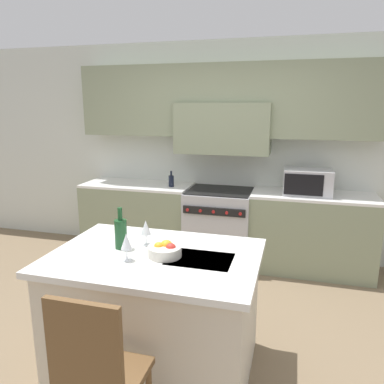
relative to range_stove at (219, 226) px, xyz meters
name	(u,v)px	position (x,y,z in m)	size (l,w,h in m)	color
ground_plane	(177,341)	(0.00, -1.74, -0.46)	(10.00, 10.00, 0.00)	#7A664C
back_cabinetry	(225,132)	(0.00, 0.27, 1.14)	(10.00, 0.46, 2.70)	silver
back_counter	(220,225)	(0.00, 0.02, 0.01)	(3.59, 0.62, 0.93)	gray
range_stove	(219,226)	(0.00, 0.00, 0.00)	(0.79, 0.70, 0.91)	#B7B7BC
microwave	(308,182)	(1.01, 0.02, 0.61)	(0.53, 0.39, 0.29)	#B7B7BC
kitchen_island	(156,311)	(-0.05, -2.06, 0.00)	(1.46, 1.03, 0.90)	beige
island_chair	(97,372)	(-0.06, -2.89, 0.13)	(0.42, 0.40, 1.04)	brown
wine_bottle	(121,233)	(-0.33, -2.02, 0.56)	(0.09, 0.09, 0.31)	#194723
wine_glass_near	(126,242)	(-0.19, -2.22, 0.58)	(0.08, 0.08, 0.19)	white
wine_glass_far	(146,228)	(-0.18, -1.91, 0.58)	(0.08, 0.08, 0.19)	white
fruit_bowl	(165,250)	(0.03, -2.08, 0.49)	(0.23, 0.23, 0.11)	silver
oil_bottle_on_counter	(171,181)	(-0.62, -0.02, 0.55)	(0.07, 0.07, 0.20)	black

